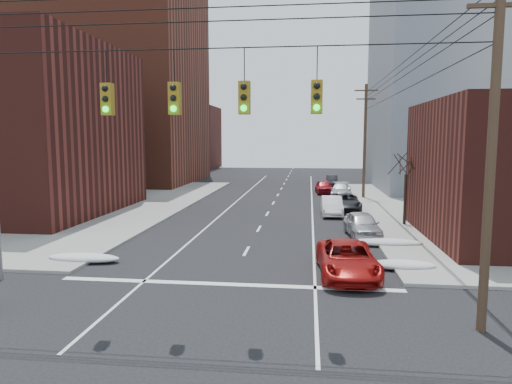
% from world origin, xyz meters
% --- Properties ---
extents(ground, '(160.00, 160.00, 0.00)m').
position_xyz_m(ground, '(0.00, 0.00, 0.00)').
color(ground, black).
rests_on(ground, ground).
extents(building_brick_tall, '(24.00, 20.00, 30.00)m').
position_xyz_m(building_brick_tall, '(-24.00, 48.00, 15.00)').
color(building_brick_tall, brown).
rests_on(building_brick_tall, ground).
extents(building_brick_far, '(22.00, 18.00, 12.00)m').
position_xyz_m(building_brick_far, '(-26.00, 74.00, 6.00)').
color(building_brick_far, '#4C1C16').
rests_on(building_brick_far, ground).
extents(building_office, '(22.00, 20.00, 25.00)m').
position_xyz_m(building_office, '(22.00, 44.00, 12.50)').
color(building_office, gray).
rests_on(building_office, ground).
extents(building_glass, '(20.00, 18.00, 22.00)m').
position_xyz_m(building_glass, '(24.00, 70.00, 11.00)').
color(building_glass, gray).
rests_on(building_glass, ground).
extents(utility_pole_right, '(2.20, 0.28, 11.00)m').
position_xyz_m(utility_pole_right, '(8.50, 3.00, 5.78)').
color(utility_pole_right, '#473323').
rests_on(utility_pole_right, ground).
extents(utility_pole_far, '(2.20, 0.28, 11.00)m').
position_xyz_m(utility_pole_far, '(8.50, 34.00, 5.78)').
color(utility_pole_far, '#473323').
rests_on(utility_pole_far, ground).
extents(traffic_signals, '(17.00, 0.42, 2.02)m').
position_xyz_m(traffic_signals, '(0.10, 2.97, 7.17)').
color(traffic_signals, black).
rests_on(traffic_signals, ground).
extents(bare_tree, '(2.09, 2.20, 4.93)m').
position_xyz_m(bare_tree, '(9.59, 20.00, 2.32)').
color(bare_tree, black).
rests_on(bare_tree, ground).
extents(snow_nw, '(3.50, 1.08, 0.42)m').
position_xyz_m(snow_nw, '(-7.40, 9.00, 0.21)').
color(snow_nw, silver).
rests_on(snow_nw, ground).
extents(snow_ne, '(3.00, 1.08, 0.42)m').
position_xyz_m(snow_ne, '(7.40, 9.50, 0.21)').
color(snow_ne, silver).
rests_on(snow_ne, ground).
extents(snow_east_far, '(4.00, 1.08, 0.42)m').
position_xyz_m(snow_east_far, '(7.40, 14.00, 0.21)').
color(snow_east_far, silver).
rests_on(snow_east_far, ground).
extents(red_pickup, '(2.63, 5.31, 1.45)m').
position_xyz_m(red_pickup, '(4.89, 8.28, 0.72)').
color(red_pickup, '#980F0D').
rests_on(red_pickup, ground).
extents(parked_car_a, '(2.17, 4.52, 1.49)m').
position_xyz_m(parked_car_a, '(6.40, 16.25, 0.75)').
color(parked_car_a, '#B0B0B5').
rests_on(parked_car_a, ground).
extents(parked_car_b, '(1.59, 4.37, 1.43)m').
position_xyz_m(parked_car_b, '(4.96, 23.94, 0.72)').
color(parked_car_b, white).
rests_on(parked_car_b, ground).
extents(parked_car_c, '(2.31, 4.98, 1.38)m').
position_xyz_m(parked_car_c, '(6.20, 26.35, 0.69)').
color(parked_car_c, black).
rests_on(parked_car_c, ground).
extents(parked_car_d, '(2.32, 5.03, 1.42)m').
position_xyz_m(parked_car_d, '(6.40, 34.68, 0.71)').
color(parked_car_d, '#AFB0B4').
rests_on(parked_car_d, ground).
extents(parked_car_e, '(1.99, 4.30, 1.43)m').
position_xyz_m(parked_car_e, '(4.80, 37.87, 0.71)').
color(parked_car_e, maroon).
rests_on(parked_car_e, ground).
extents(parked_car_f, '(1.37, 3.90, 1.28)m').
position_xyz_m(parked_car_f, '(6.04, 46.32, 0.64)').
color(parked_car_f, black).
rests_on(parked_car_f, ground).
extents(lot_car_a, '(3.90, 2.14, 1.22)m').
position_xyz_m(lot_car_a, '(-14.56, 21.74, 0.76)').
color(lot_car_a, silver).
rests_on(lot_car_a, sidewalk_nw).
extents(lot_car_b, '(5.14, 2.93, 1.35)m').
position_xyz_m(lot_car_b, '(-15.71, 26.37, 0.83)').
color(lot_car_b, silver).
rests_on(lot_car_b, sidewalk_nw).
extents(lot_car_d, '(3.80, 1.94, 1.24)m').
position_xyz_m(lot_car_d, '(-18.94, 26.91, 0.77)').
color(lot_car_d, '#A3A3A7').
rests_on(lot_car_d, sidewalk_nw).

